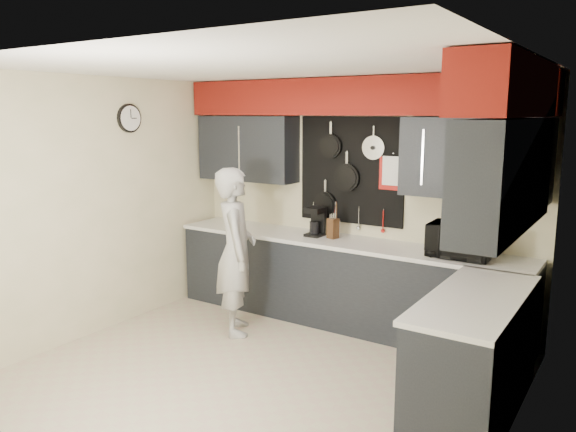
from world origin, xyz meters
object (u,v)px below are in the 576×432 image
Objects in this scene: microwave at (460,241)px; person at (236,251)px; utensil_crock at (334,229)px; coffee_maker at (316,221)px; knife_block at (333,228)px.

person reaches higher than microwave.
coffee_maker reaches higher than utensil_crock.
coffee_maker is 0.98m from person.
microwave is 1.36m from knife_block.
knife_block is 0.05m from utensil_crock.
person is (-2.04, -0.76, -0.22)m from microwave.
person reaches higher than knife_block.
microwave is at bearing -109.58° from person.
microwave is 2.18m from person.
person is (-0.68, -0.81, -0.17)m from knife_block.
microwave is at bearing 14.27° from knife_block.
person is (-0.46, -0.83, -0.23)m from coffee_maker.
knife_block is at bearing -5.59° from coffee_maker.
person is at bearing -161.18° from microwave.
microwave is 2.62× the size of knife_block.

